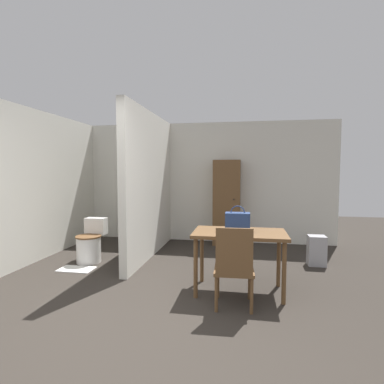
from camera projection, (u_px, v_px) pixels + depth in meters
name	position (u px, v px, depth m)	size (l,w,h in m)	color
ground_plane	(127.00, 341.00, 2.64)	(16.00, 16.00, 0.00)	#2D2823
wall_back	(197.00, 182.00, 6.41)	(5.70, 0.12, 2.50)	silver
wall_left	(31.00, 186.00, 4.86)	(0.12, 4.87, 2.50)	silver
partition_wall	(150.00, 185.00, 5.25)	(0.12, 2.47, 2.50)	silver
dining_table	(239.00, 239.00, 3.67)	(1.12, 0.65, 0.75)	brown
wooden_chair	(234.00, 265.00, 3.23)	(0.45, 0.45, 0.91)	brown
toilet	(90.00, 244.00, 4.94)	(0.41, 0.56, 0.69)	white
handbag	(238.00, 222.00, 3.61)	(0.29, 0.16, 0.33)	navy
wooden_cabinet	(227.00, 202.00, 6.06)	(0.54, 0.42, 1.71)	brown
bath_mat	(77.00, 269.00, 4.54)	(0.53, 0.30, 0.01)	silver
space_heater	(317.00, 251.00, 4.74)	(0.27, 0.23, 0.47)	#9E9EA3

